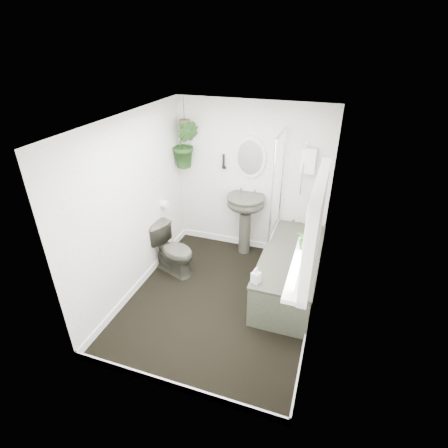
% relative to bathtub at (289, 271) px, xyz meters
% --- Properties ---
extents(floor, '(2.30, 2.80, 0.02)m').
position_rel_bathtub_xyz_m(floor, '(-0.80, -0.50, -0.30)').
color(floor, black).
rests_on(floor, ground).
extents(ceiling, '(2.30, 2.80, 0.02)m').
position_rel_bathtub_xyz_m(ceiling, '(-0.80, -0.50, 2.02)').
color(ceiling, white).
rests_on(ceiling, ground).
extents(wall_back, '(2.30, 0.02, 2.30)m').
position_rel_bathtub_xyz_m(wall_back, '(-0.80, 0.91, 0.86)').
color(wall_back, white).
rests_on(wall_back, ground).
extents(wall_front, '(2.30, 0.02, 2.30)m').
position_rel_bathtub_xyz_m(wall_front, '(-0.80, -1.91, 0.86)').
color(wall_front, white).
rests_on(wall_front, ground).
extents(wall_left, '(0.02, 2.80, 2.30)m').
position_rel_bathtub_xyz_m(wall_left, '(-1.96, -0.50, 0.86)').
color(wall_left, white).
rests_on(wall_left, ground).
extents(wall_right, '(0.02, 2.80, 2.30)m').
position_rel_bathtub_xyz_m(wall_right, '(0.36, -0.50, 0.86)').
color(wall_right, white).
rests_on(wall_right, ground).
extents(skirting, '(2.30, 2.80, 0.10)m').
position_rel_bathtub_xyz_m(skirting, '(-0.80, -0.50, -0.24)').
color(skirting, white).
rests_on(skirting, floor).
extents(bathtub, '(0.72, 1.72, 0.58)m').
position_rel_bathtub_xyz_m(bathtub, '(0.00, 0.00, 0.00)').
color(bathtub, '#36372D').
rests_on(bathtub, floor).
extents(bath_screen, '(0.04, 0.72, 1.40)m').
position_rel_bathtub_xyz_m(bath_screen, '(-0.33, 0.49, 0.99)').
color(bath_screen, silver).
rests_on(bath_screen, bathtub).
extents(shower_box, '(0.20, 0.10, 0.35)m').
position_rel_bathtub_xyz_m(shower_box, '(0.00, 0.84, 1.26)').
color(shower_box, white).
rests_on(shower_box, wall_back).
extents(oval_mirror, '(0.46, 0.03, 0.62)m').
position_rel_bathtub_xyz_m(oval_mirror, '(-0.82, 0.87, 1.21)').
color(oval_mirror, beige).
rests_on(oval_mirror, wall_back).
extents(wall_sconce, '(0.04, 0.04, 0.22)m').
position_rel_bathtub_xyz_m(wall_sconce, '(-1.22, 0.86, 1.11)').
color(wall_sconce, black).
rests_on(wall_sconce, wall_back).
extents(toilet_roll_holder, '(0.11, 0.11, 0.11)m').
position_rel_bathtub_xyz_m(toilet_roll_holder, '(-1.90, 0.20, 0.61)').
color(toilet_roll_holder, white).
rests_on(toilet_roll_holder, wall_left).
extents(window_recess, '(0.08, 1.00, 0.90)m').
position_rel_bathtub_xyz_m(window_recess, '(0.29, -1.20, 1.36)').
color(window_recess, white).
rests_on(window_recess, wall_right).
extents(window_sill, '(0.18, 1.00, 0.04)m').
position_rel_bathtub_xyz_m(window_sill, '(0.22, -1.20, 0.94)').
color(window_sill, white).
rests_on(window_sill, wall_right).
extents(window_blinds, '(0.01, 0.86, 0.76)m').
position_rel_bathtub_xyz_m(window_blinds, '(0.24, -1.20, 1.36)').
color(window_blinds, white).
rests_on(window_blinds, wall_right).
extents(toilet, '(0.79, 0.61, 0.71)m').
position_rel_bathtub_xyz_m(toilet, '(-1.65, -0.11, 0.06)').
color(toilet, '#36372D').
rests_on(toilet, floor).
extents(pedestal_sink, '(0.62, 0.54, 0.97)m').
position_rel_bathtub_xyz_m(pedestal_sink, '(-0.82, 0.70, 0.19)').
color(pedestal_sink, '#36372D').
rests_on(pedestal_sink, floor).
extents(sill_plant, '(0.22, 0.20, 0.22)m').
position_rel_bathtub_xyz_m(sill_plant, '(0.22, -0.90, 1.07)').
color(sill_plant, black).
rests_on(sill_plant, window_sill).
extents(hanging_plant, '(0.45, 0.39, 0.70)m').
position_rel_bathtub_xyz_m(hanging_plant, '(-1.77, 0.75, 1.35)').
color(hanging_plant, black).
rests_on(hanging_plant, ceiling).
extents(soap_bottle, '(0.12, 0.12, 0.20)m').
position_rel_bathtub_xyz_m(soap_bottle, '(-0.29, -0.73, 0.39)').
color(soap_bottle, black).
rests_on(soap_bottle, bathtub).
extents(hanging_pot, '(0.16, 0.16, 0.12)m').
position_rel_bathtub_xyz_m(hanging_pot, '(-1.77, 0.75, 1.64)').
color(hanging_pot, '#4D452F').
rests_on(hanging_pot, ceiling).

